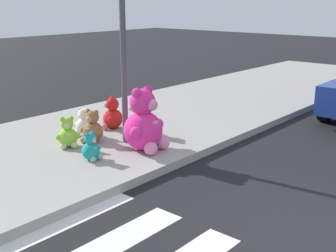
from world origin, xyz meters
The scene contains 9 objects.
sidewalk centered at (0.00, 5.20, 0.07)m, with size 28.00×4.40×0.15m, color #9E9B93.
sign_pole centered at (1.00, 4.40, 1.85)m, with size 0.56×0.11×3.20m.
plush_pink_large centered at (0.92, 3.81, 0.61)m, with size 0.89×0.80×1.16m.
plush_teal centered at (-0.06, 4.13, 0.35)m, with size 0.38×0.34×0.50m.
plush_white centered at (0.78, 5.38, 0.38)m, with size 0.40×0.42×0.56m.
plush_lime centered at (0.10, 5.00, 0.38)m, with size 0.40×0.42×0.58m.
plush_brown centered at (0.59, 4.89, 0.40)m, with size 0.45×0.48×0.64m.
plush_tan centered at (1.57, 4.65, 0.44)m, with size 0.51×0.51×0.71m.
plush_red centered at (1.47, 5.31, 0.42)m, with size 0.49×0.49×0.68m.
Camera 1 is at (-4.56, -1.48, 2.77)m, focal length 47.22 mm.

